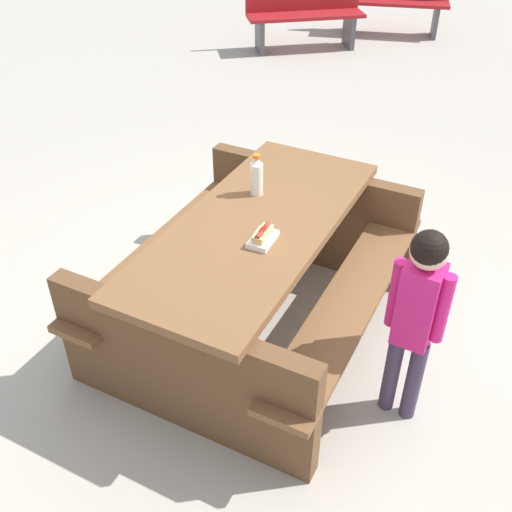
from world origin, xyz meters
TOP-DOWN VIEW (x-y plane):
  - ground_plane at (0.00, 0.00)m, footprint 30.00×30.00m
  - picnic_table at (0.00, 0.00)m, footprint 1.93×1.58m
  - soda_bottle at (-0.25, -0.16)m, footprint 0.07×0.07m
  - hotdog_tray at (0.14, 0.13)m, footprint 0.19×0.14m
  - child_in_coat at (0.13, 0.95)m, footprint 0.18×0.28m
  - park_bench_near at (-4.85, -2.40)m, footprint 1.32×1.36m

SIDE VIEW (x-z plane):
  - ground_plane at x=0.00m, z-range 0.00..0.00m
  - picnic_table at x=0.00m, z-range 0.07..0.82m
  - park_bench_near at x=-4.85m, z-range 0.02..0.87m
  - child_in_coat at x=0.13m, z-range 0.16..1.27m
  - hotdog_tray at x=0.14m, z-range 0.74..0.82m
  - soda_bottle at x=-0.25m, z-range 0.74..0.99m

